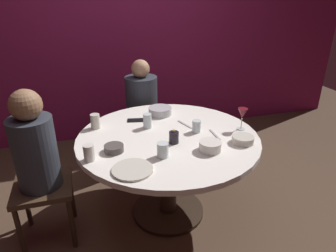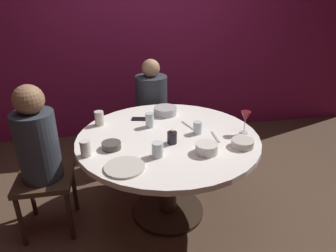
{
  "view_description": "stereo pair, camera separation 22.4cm",
  "coord_description": "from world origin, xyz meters",
  "px_view_note": "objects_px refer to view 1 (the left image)",
  "views": [
    {
      "loc": [
        -0.59,
        -1.96,
        1.74
      ],
      "look_at": [
        0.0,
        0.0,
        0.8
      ],
      "focal_mm": 32.13,
      "sensor_mm": 36.0,
      "label": 1
    },
    {
      "loc": [
        -0.37,
        -2.01,
        1.74
      ],
      "look_at": [
        0.0,
        0.0,
        0.8
      ],
      "focal_mm": 32.13,
      "sensor_mm": 36.0,
      "label": 2
    }
  ],
  "objects_px": {
    "candle_holder": "(174,137)",
    "cell_phone": "(136,120)",
    "cup_near_candle": "(95,121)",
    "cup_by_left_diner": "(89,153)",
    "cup_far_edge": "(147,121)",
    "dinner_plate": "(132,170)",
    "dining_table": "(168,152)",
    "cup_center_front": "(163,150)",
    "wine_glass": "(242,114)",
    "cup_by_right_diner": "(197,126)",
    "bowl_salad_center": "(114,148)",
    "bowl_serving_large": "(160,111)",
    "seated_diner_left": "(36,153)",
    "bowl_sauce_side": "(210,146)",
    "seated_diner_back": "(142,100)",
    "bowl_small_white": "(243,139)"
  },
  "relations": [
    {
      "from": "candle_holder",
      "to": "cell_phone",
      "type": "relative_size",
      "value": 0.77
    },
    {
      "from": "cup_near_candle",
      "to": "cup_by_left_diner",
      "type": "distance_m",
      "value": 0.5
    },
    {
      "from": "cup_far_edge",
      "to": "dinner_plate",
      "type": "bearing_deg",
      "value": -111.69
    },
    {
      "from": "dining_table",
      "to": "cup_center_front",
      "type": "xyz_separation_m",
      "value": [
        -0.12,
        -0.29,
        0.19
      ]
    },
    {
      "from": "wine_glass",
      "to": "cup_by_right_diner",
      "type": "bearing_deg",
      "value": 171.44
    },
    {
      "from": "bowl_salad_center",
      "to": "cup_center_front",
      "type": "relative_size",
      "value": 1.33
    },
    {
      "from": "bowl_salad_center",
      "to": "cell_phone",
      "type": "bearing_deg",
      "value": 62.82
    },
    {
      "from": "bowl_serving_large",
      "to": "cup_near_candle",
      "type": "height_order",
      "value": "cup_near_candle"
    },
    {
      "from": "seated_diner_left",
      "to": "cup_far_edge",
      "type": "distance_m",
      "value": 0.85
    },
    {
      "from": "cup_by_right_diner",
      "to": "cup_center_front",
      "type": "bearing_deg",
      "value": -140.88
    },
    {
      "from": "cup_by_left_diner",
      "to": "cup_by_right_diner",
      "type": "xyz_separation_m",
      "value": [
        0.82,
        0.19,
        -0.01
      ]
    },
    {
      "from": "wine_glass",
      "to": "cup_center_front",
      "type": "relative_size",
      "value": 1.75
    },
    {
      "from": "seated_diner_left",
      "to": "bowl_sauce_side",
      "type": "distance_m",
      "value": 1.19
    },
    {
      "from": "seated_diner_left",
      "to": "candle_holder",
      "type": "bearing_deg",
      "value": -7.48
    },
    {
      "from": "candle_holder",
      "to": "bowl_salad_center",
      "type": "distance_m",
      "value": 0.43
    },
    {
      "from": "cup_far_edge",
      "to": "seated_diner_back",
      "type": "bearing_deg",
      "value": 81.43
    },
    {
      "from": "candle_holder",
      "to": "bowl_small_white",
      "type": "height_order",
      "value": "candle_holder"
    },
    {
      "from": "cell_phone",
      "to": "cup_center_front",
      "type": "relative_size",
      "value": 1.39
    },
    {
      "from": "cell_phone",
      "to": "bowl_small_white",
      "type": "distance_m",
      "value": 0.91
    },
    {
      "from": "cup_center_front",
      "to": "cell_phone",
      "type": "bearing_deg",
      "value": 94.8
    },
    {
      "from": "dining_table",
      "to": "bowl_salad_center",
      "type": "bearing_deg",
      "value": -163.38
    },
    {
      "from": "cup_by_right_diner",
      "to": "cup_far_edge",
      "type": "xyz_separation_m",
      "value": [
        -0.35,
        0.19,
        0.01
      ]
    },
    {
      "from": "dinner_plate",
      "to": "cup_near_candle",
      "type": "distance_m",
      "value": 0.72
    },
    {
      "from": "cell_phone",
      "to": "cup_center_front",
      "type": "distance_m",
      "value": 0.65
    },
    {
      "from": "cell_phone",
      "to": "bowl_salad_center",
      "type": "height_order",
      "value": "bowl_salad_center"
    },
    {
      "from": "cup_near_candle",
      "to": "cup_by_right_diner",
      "type": "relative_size",
      "value": 1.24
    },
    {
      "from": "seated_diner_left",
      "to": "cell_phone",
      "type": "distance_m",
      "value": 0.84
    },
    {
      "from": "cell_phone",
      "to": "seated_diner_left",
      "type": "bearing_deg",
      "value": 126.81
    },
    {
      "from": "dinner_plate",
      "to": "cup_by_right_diner",
      "type": "height_order",
      "value": "cup_by_right_diner"
    },
    {
      "from": "bowl_salad_center",
      "to": "cup_by_right_diner",
      "type": "distance_m",
      "value": 0.67
    },
    {
      "from": "dinner_plate",
      "to": "cup_near_candle",
      "type": "xyz_separation_m",
      "value": [
        -0.16,
        0.7,
        0.05
      ]
    },
    {
      "from": "cup_near_candle",
      "to": "cup_by_left_diner",
      "type": "relative_size",
      "value": 1.06
    },
    {
      "from": "cup_by_left_diner",
      "to": "cup_center_front",
      "type": "height_order",
      "value": "cup_by_left_diner"
    },
    {
      "from": "wine_glass",
      "to": "bowl_salad_center",
      "type": "bearing_deg",
      "value": -176.06
    },
    {
      "from": "seated_diner_left",
      "to": "cup_center_front",
      "type": "height_order",
      "value": "seated_diner_left"
    },
    {
      "from": "candle_holder",
      "to": "bowl_serving_large",
      "type": "distance_m",
      "value": 0.55
    },
    {
      "from": "seated_diner_left",
      "to": "cup_by_left_diner",
      "type": "xyz_separation_m",
      "value": [
        0.35,
        -0.2,
        0.05
      ]
    },
    {
      "from": "wine_glass",
      "to": "bowl_small_white",
      "type": "relative_size",
      "value": 1.11
    },
    {
      "from": "wine_glass",
      "to": "dinner_plate",
      "type": "bearing_deg",
      "value": -159.87
    },
    {
      "from": "wine_glass",
      "to": "cup_near_candle",
      "type": "bearing_deg",
      "value": 162.13
    },
    {
      "from": "wine_glass",
      "to": "cup_by_right_diner",
      "type": "distance_m",
      "value": 0.37
    },
    {
      "from": "wine_glass",
      "to": "cell_phone",
      "type": "xyz_separation_m",
      "value": [
        -0.77,
        0.41,
        -0.12
      ]
    },
    {
      "from": "seated_diner_back",
      "to": "cell_phone",
      "type": "height_order",
      "value": "seated_diner_back"
    },
    {
      "from": "bowl_serving_large",
      "to": "cup_by_left_diner",
      "type": "xyz_separation_m",
      "value": [
        -0.65,
        -0.62,
        0.02
      ]
    },
    {
      "from": "cell_phone",
      "to": "cup_far_edge",
      "type": "xyz_separation_m",
      "value": [
        0.06,
        -0.16,
        0.05
      ]
    },
    {
      "from": "cup_center_front",
      "to": "dinner_plate",
      "type": "bearing_deg",
      "value": -154.26
    },
    {
      "from": "cup_near_candle",
      "to": "bowl_sauce_side",
      "type": "bearing_deg",
      "value": -39.89
    },
    {
      "from": "dinner_plate",
      "to": "candle_holder",
      "type": "bearing_deg",
      "value": 37.85
    },
    {
      "from": "bowl_sauce_side",
      "to": "cup_by_left_diner",
      "type": "bearing_deg",
      "value": 172.31
    },
    {
      "from": "bowl_salad_center",
      "to": "cup_by_left_diner",
      "type": "distance_m",
      "value": 0.18
    }
  ]
}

